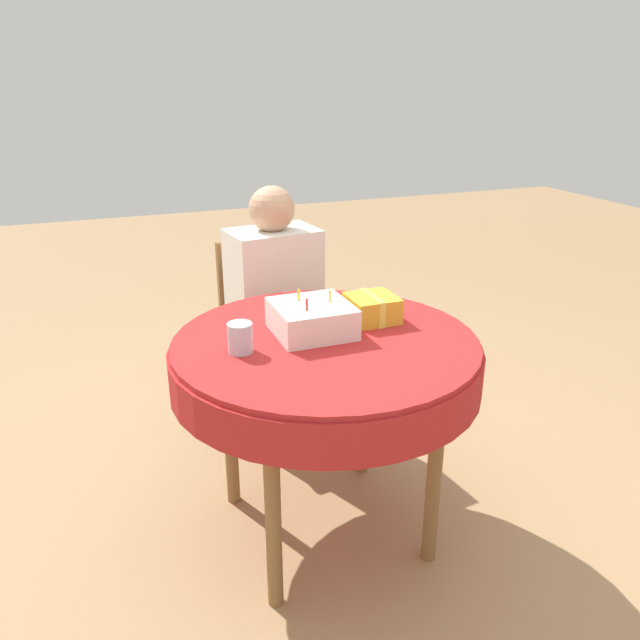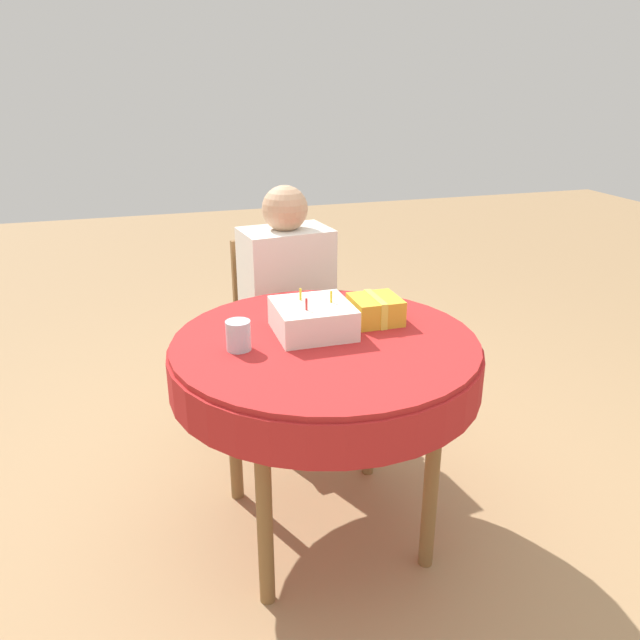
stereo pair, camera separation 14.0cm
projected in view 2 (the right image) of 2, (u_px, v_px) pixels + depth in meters
ground_plane at (325, 527)px, 2.34m from camera, size 12.00×12.00×0.00m
dining_table at (325, 364)px, 2.10m from camera, size 1.04×1.04×0.77m
chair at (282, 323)px, 2.96m from camera, size 0.48×0.48×0.87m
person at (288, 287)px, 2.81m from camera, size 0.41×0.39×1.15m
birthday_cake at (313, 318)px, 2.10m from camera, size 0.25×0.25×0.14m
drinking_glass at (238, 335)px, 1.97m from camera, size 0.08×0.08×0.10m
gift_box at (375, 310)px, 2.19m from camera, size 0.17×0.17×0.10m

